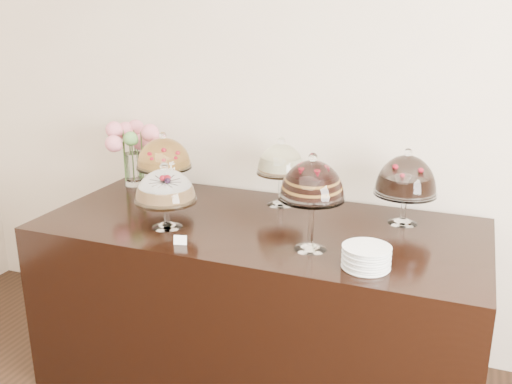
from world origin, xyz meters
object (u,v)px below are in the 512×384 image
(cake_stand_sugar_sponge, at_px, (165,189))
(plate_stack, at_px, (366,257))
(cake_stand_fruit_tart, at_px, (164,156))
(flower_vase, at_px, (131,143))
(cake_stand_dark_choco, at_px, (406,178))
(cake_stand_choco_layer, at_px, (312,184))
(display_counter, at_px, (259,303))
(cake_stand_cheesecake, at_px, (281,162))

(cake_stand_sugar_sponge, xyz_separation_m, plate_stack, (1.00, -0.11, -0.15))
(cake_stand_sugar_sponge, relative_size, cake_stand_fruit_tart, 0.87)
(flower_vase, bearing_deg, cake_stand_sugar_sponge, -45.41)
(cake_stand_dark_choco, distance_m, plate_stack, 0.62)
(cake_stand_fruit_tart, bearing_deg, cake_stand_choco_layer, -23.49)
(display_counter, relative_size, plate_stack, 11.16)
(display_counter, bearing_deg, cake_stand_sugar_sponge, -152.57)
(display_counter, distance_m, cake_stand_dark_choco, 0.99)
(cake_stand_choco_layer, xyz_separation_m, cake_stand_fruit_tart, (-0.99, 0.43, -0.07))
(cake_stand_fruit_tart, bearing_deg, flower_vase, 155.69)
(cake_stand_dark_choco, relative_size, flower_vase, 0.99)
(display_counter, distance_m, cake_stand_fruit_tart, 0.98)
(display_counter, relative_size, cake_stand_choco_layer, 4.97)
(cake_stand_sugar_sponge, distance_m, cake_stand_fruit_tart, 0.49)
(display_counter, xyz_separation_m, cake_stand_choco_layer, (0.33, -0.22, 0.75))
(cake_stand_fruit_tart, relative_size, flower_vase, 0.96)
(cake_stand_sugar_sponge, distance_m, cake_stand_cheesecake, 0.67)
(cake_stand_cheesecake, bearing_deg, flower_vase, 178.13)
(display_counter, bearing_deg, cake_stand_fruit_tart, 162.19)
(cake_stand_dark_choco, xyz_separation_m, plate_stack, (-0.07, -0.59, -0.19))
(display_counter, distance_m, cake_stand_choco_layer, 0.85)
(cake_stand_fruit_tart, relative_size, plate_stack, 1.91)
(flower_vase, bearing_deg, cake_stand_dark_choco, -2.83)
(display_counter, xyz_separation_m, cake_stand_dark_choco, (0.67, 0.27, 0.68))
(cake_stand_choco_layer, height_order, cake_stand_cheesecake, cake_stand_choco_layer)
(display_counter, distance_m, cake_stand_cheesecake, 0.76)
(flower_vase, bearing_deg, cake_stand_fruit_tart, -24.31)
(cake_stand_choco_layer, height_order, flower_vase, cake_stand_choco_layer)
(cake_stand_choco_layer, height_order, cake_stand_fruit_tart, cake_stand_choco_layer)
(flower_vase, distance_m, plate_stack, 1.71)
(display_counter, xyz_separation_m, cake_stand_fruit_tart, (-0.66, 0.21, 0.69))
(cake_stand_choco_layer, distance_m, cake_stand_cheesecake, 0.63)
(display_counter, xyz_separation_m, cake_stand_cheesecake, (0.00, 0.32, 0.69))
(cake_stand_sugar_sponge, distance_m, plate_stack, 1.02)
(flower_vase, bearing_deg, cake_stand_cheesecake, -1.87)
(cake_stand_sugar_sponge, relative_size, plate_stack, 1.67)
(cake_stand_fruit_tart, bearing_deg, cake_stand_dark_choco, 2.36)
(plate_stack, bearing_deg, cake_stand_sugar_sponge, 173.59)
(cake_stand_sugar_sponge, xyz_separation_m, flower_vase, (-0.55, 0.56, 0.06))
(cake_stand_choco_layer, xyz_separation_m, cake_stand_dark_choco, (0.34, 0.48, -0.07))
(display_counter, relative_size, cake_stand_cheesecake, 5.84)
(cake_stand_sugar_sponge, bearing_deg, cake_stand_fruit_tart, 120.74)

